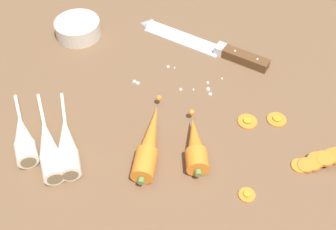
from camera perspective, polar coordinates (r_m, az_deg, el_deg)
name	(u,v)px	position (r cm, az deg, el deg)	size (l,w,h in cm)	color
ground_plane	(169,119)	(88.47, 0.12, -0.52)	(120.00, 90.00, 4.00)	brown
chefs_knife	(198,43)	(102.68, 4.18, 9.82)	(32.75, 18.04, 4.18)	silver
whole_carrot	(149,143)	(79.35, -2.59, -3.84)	(4.89, 21.44, 4.20)	orange
whole_carrot_second	(195,145)	(79.09, 3.74, -4.17)	(5.75, 15.57, 4.20)	orange
parsnip_front	(49,147)	(81.95, -15.99, -4.27)	(11.74, 21.61, 4.00)	silver
parsnip_mid_left	(23,138)	(84.90, -19.15, -2.93)	(10.61, 17.91, 4.00)	silver
parsnip_mid_right	(67,145)	(81.45, -13.62, -3.98)	(9.44, 21.14, 4.00)	silver
carrot_slice_stack	(321,160)	(83.03, 20.20, -5.73)	(10.72, 5.35, 3.47)	orange
carrot_slice_stray_near	(247,121)	(86.50, 10.79, -0.81)	(3.99, 3.99, 0.70)	orange
carrot_slice_stray_mid	(247,194)	(76.40, 10.73, -10.61)	(3.01, 3.01, 0.70)	orange
carrot_slice_stray_far	(277,120)	(88.02, 14.64, -0.65)	(3.92, 3.92, 0.70)	orange
prep_bowl	(78,28)	(106.79, -12.21, 11.54)	(11.00, 11.00, 4.00)	beige
mince_crumbs	(177,83)	(92.43, 1.26, 4.37)	(20.04, 8.57, 0.89)	silver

